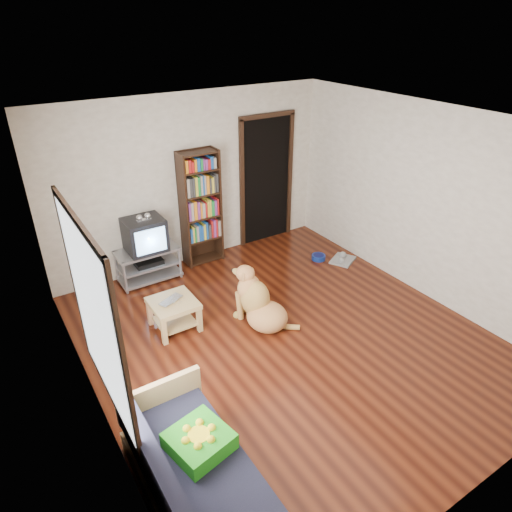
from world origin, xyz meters
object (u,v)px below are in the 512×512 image
dog_bowl (318,257)px  bookshelf (200,202)px  grey_rag (343,260)px  tv_stand (148,263)px  laptop (174,302)px  crt_tv (144,234)px  dog (259,304)px  sofa (198,486)px  coffee_table (174,309)px  green_cushion (199,441)px

dog_bowl → bookshelf: bearing=147.8°
grey_rag → bookshelf: size_ratio=0.22×
tv_stand → bookshelf: (0.95, 0.09, 0.73)m
laptop → crt_tv: crt_tv is taller
tv_stand → dog: size_ratio=1.01×
bookshelf → sofa: bearing=-117.3°
crt_tv → coffee_table: 1.42m
grey_rag → sofa: sofa is taller
green_cushion → dog: size_ratio=0.51×
grey_rag → dog: size_ratio=0.45×
laptop → crt_tv: (0.17, 1.36, 0.33)m
dog_bowl → tv_stand: tv_stand is taller
coffee_table → green_cushion: bearing=-107.8°
crt_tv → coffee_table: (-0.17, -1.33, -0.46)m
dog_bowl → grey_rag: size_ratio=0.55×
laptop → coffee_table: bearing=66.6°
green_cushion → dog_bowl: 4.25m
dog → crt_tv: bearing=113.4°
dog_bowl → crt_tv: size_ratio=0.38×
grey_rag → bookshelf: 2.46m
dog_bowl → sofa: bearing=-142.1°
coffee_table → dog: (0.95, -0.49, 0.01)m
grey_rag → crt_tv: size_ratio=0.69×
bookshelf → sofa: 4.26m
dog_bowl → green_cushion: bearing=-143.1°
laptop → dog_bowl: (2.70, 0.44, -0.37)m
coffee_table → bookshelf: bearing=51.5°
tv_stand → green_cushion: bearing=-103.9°
green_cushion → sofa: bearing=-134.0°
green_cushion → dog_bowl: bearing=24.9°
crt_tv → dog: size_ratio=0.65×
green_cushion → crt_tv: size_ratio=0.79×
dog → tv_stand: bearing=113.6°
coffee_table → crt_tv: bearing=82.8°
green_cushion → coffee_table: (0.68, 2.12, -0.22)m
dog_bowl → tv_stand: size_ratio=0.24×
dog_bowl → sofa: (-3.50, -2.73, 0.22)m
green_cushion → grey_rag: 4.36m
bookshelf → coffee_table: size_ratio=3.27×
tv_stand → coffee_table: size_ratio=1.64×
dog_bowl → coffee_table: bearing=-171.4°
laptop → coffee_table: size_ratio=0.58×
dog → sofa: bearing=-133.9°
bookshelf → coffee_table: bearing=-128.5°
dog → bookshelf: bearing=85.1°
green_cushion → dog: dog is taller
laptop → dog: (0.95, -0.46, -0.12)m
laptop → bookshelf: (1.12, 1.43, 0.59)m
sofa → dog_bowl: bearing=37.9°
grey_rag → dog_bowl: bearing=140.2°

